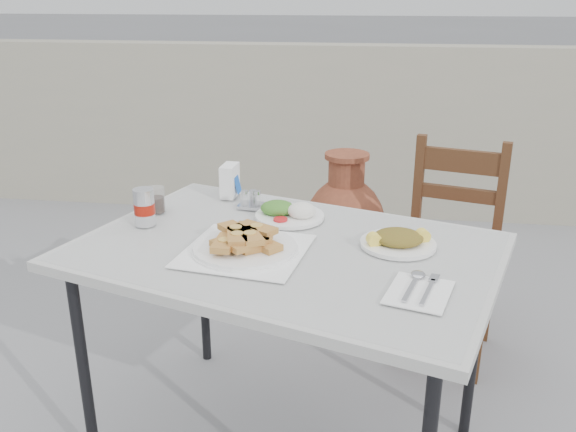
# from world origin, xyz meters

# --- Properties ---
(cafe_table) EXTENTS (1.50, 1.23, 0.79)m
(cafe_table) POSITION_xyz_m (-0.14, -0.08, 0.73)
(cafe_table) COLOR black
(cafe_table) RESTS_ON ground
(pide_plate) EXTENTS (0.41, 0.41, 0.08)m
(pide_plate) POSITION_xyz_m (-0.25, -0.14, 0.82)
(pide_plate) COLOR white
(pide_plate) RESTS_ON cafe_table
(salad_rice_plate) EXTENTS (0.25, 0.25, 0.06)m
(salad_rice_plate) POSITION_xyz_m (-0.16, 0.17, 0.81)
(salad_rice_plate) COLOR white
(salad_rice_plate) RESTS_ON cafe_table
(salad_chopped_plate) EXTENTS (0.24, 0.24, 0.05)m
(salad_chopped_plate) POSITION_xyz_m (0.22, -0.03, 0.81)
(salad_chopped_plate) COLOR white
(salad_chopped_plate) RESTS_ON cafe_table
(soda_can) EXTENTS (0.07, 0.07, 0.13)m
(soda_can) POSITION_xyz_m (-0.64, 0.04, 0.85)
(soda_can) COLOR silver
(soda_can) RESTS_ON cafe_table
(cola_glass) EXTENTS (0.06, 0.06, 0.09)m
(cola_glass) POSITION_xyz_m (-0.65, 0.17, 0.83)
(cola_glass) COLOR white
(cola_glass) RESTS_ON cafe_table
(napkin_holder) EXTENTS (0.07, 0.11, 0.13)m
(napkin_holder) POSITION_xyz_m (-0.42, 0.38, 0.85)
(napkin_holder) COLOR white
(napkin_holder) RESTS_ON cafe_table
(condiment_caddy) EXTENTS (0.11, 0.09, 0.07)m
(condiment_caddy) POSITION_xyz_m (-0.31, 0.26, 0.81)
(condiment_caddy) COLOR silver
(condiment_caddy) RESTS_ON cafe_table
(cutlery_napkin) EXTENTS (0.21, 0.24, 0.02)m
(cutlery_napkin) POSITION_xyz_m (0.26, -0.33, 0.79)
(cutlery_napkin) COLOR white
(cutlery_napkin) RESTS_ON cafe_table
(chair) EXTENTS (0.52, 0.52, 0.95)m
(chair) POSITION_xyz_m (0.47, 0.69, 0.49)
(chair) COLOR #3B1E10
(chair) RESTS_ON ground
(terracotta_urn) EXTENTS (0.44, 0.44, 0.77)m
(terracotta_urn) POSITION_xyz_m (-0.01, 1.19, 0.36)
(terracotta_urn) COLOR brown
(terracotta_urn) RESTS_ON ground
(back_wall) EXTENTS (6.00, 0.25, 1.20)m
(back_wall) POSITION_xyz_m (0.00, 2.50, 0.60)
(back_wall) COLOR gray
(back_wall) RESTS_ON ground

